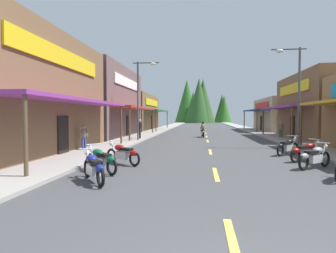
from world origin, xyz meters
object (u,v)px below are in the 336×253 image
at_px(streetlamp_right, 294,83).
at_px(motorcycle_parked_right_4, 288,146).
at_px(motorcycle_parked_right_3, 306,151).
at_px(motorcycle_parked_left_2, 123,153).
at_px(motorcycle_parked_right_2, 314,157).
at_px(pedestrian_waiting, 84,136).
at_px(motorcycle_parked_left_0, 94,167).
at_px(rider_cruising_lead, 203,131).
at_px(streetlamp_left, 142,90).
at_px(pedestrian_by_shop, 140,128).
at_px(motorcycle_parked_left_1, 101,159).
at_px(pedestrian_browsing, 281,128).

xyz_separation_m(streetlamp_right, motorcycle_parked_right_4, (-1.33, -3.36, -3.73)).
height_order(motorcycle_parked_right_3, motorcycle_parked_left_2, same).
distance_m(motorcycle_parked_right_2, pedestrian_waiting, 12.08).
relative_size(motorcycle_parked_left_0, rider_cruising_lead, 0.82).
bearing_deg(streetlamp_left, streetlamp_right, -18.50).
bearing_deg(streetlamp_left, pedestrian_waiting, -106.42).
xyz_separation_m(pedestrian_by_shop, pedestrian_waiting, (-1.48, -8.47, -0.14)).
relative_size(streetlamp_right, motorcycle_parked_right_4, 4.09).
bearing_deg(pedestrian_by_shop, motorcycle_parked_right_2, 108.95).
bearing_deg(motorcycle_parked_right_3, motorcycle_parked_left_1, 169.52).
height_order(pedestrian_by_shop, pedestrian_waiting, pedestrian_by_shop).
distance_m(motorcycle_parked_right_3, pedestrian_by_shop, 14.83).
bearing_deg(rider_cruising_lead, motorcycle_parked_right_4, -164.74).
bearing_deg(motorcycle_parked_right_3, pedestrian_browsing, 46.53).
bearing_deg(motorcycle_parked_left_2, motorcycle_parked_right_2, -147.30).
bearing_deg(motorcycle_parked_right_2, motorcycle_parked_right_4, 50.01).
distance_m(motorcycle_parked_right_2, pedestrian_by_shop, 15.93).
height_order(streetlamp_right, motorcycle_parked_right_3, streetlamp_right).
distance_m(motorcycle_parked_right_4, pedestrian_by_shop, 13.22).
bearing_deg(motorcycle_parked_left_0, streetlamp_left, -31.46).
relative_size(streetlamp_left, motorcycle_parked_right_2, 3.77).
xyz_separation_m(streetlamp_left, motorcycle_parked_left_2, (1.50, -10.79, -3.75)).
bearing_deg(motorcycle_parked_left_2, motorcycle_parked_left_1, 112.22).
bearing_deg(streetlamp_right, motorcycle_parked_right_4, -111.62).
distance_m(motorcycle_parked_right_2, motorcycle_parked_right_4, 3.84).
bearing_deg(rider_cruising_lead, motorcycle_parked_left_2, 162.53).
bearing_deg(pedestrian_waiting, streetlamp_right, 43.85).
xyz_separation_m(motorcycle_parked_right_3, pedestrian_by_shop, (-10.23, 10.71, 0.57)).
relative_size(rider_cruising_lead, pedestrian_browsing, 1.31).
xyz_separation_m(motorcycle_parked_right_3, motorcycle_parked_left_0, (-8.22, -5.00, 0.00)).
xyz_separation_m(motorcycle_parked_left_2, pedestrian_browsing, (10.78, 15.29, 0.45)).
height_order(motorcycle_parked_right_4, pedestrian_browsing, pedestrian_browsing).
xyz_separation_m(pedestrian_browsing, pedestrian_waiting, (-14.29, -11.34, -0.03)).
bearing_deg(streetlamp_right, pedestrian_browsing, 79.79).
relative_size(streetlamp_left, rider_cruising_lead, 3.06).
height_order(rider_cruising_lead, pedestrian_waiting, pedestrian_waiting).
distance_m(motorcycle_parked_right_4, pedestrian_waiting, 11.50).
height_order(motorcycle_parked_left_1, pedestrian_waiting, pedestrian_waiting).
bearing_deg(motorcycle_parked_right_3, rider_cruising_lead, 75.52).
bearing_deg(pedestrian_browsing, pedestrian_by_shop, -42.85).
height_order(streetlamp_left, rider_cruising_lead, streetlamp_left).
height_order(motorcycle_parked_right_2, motorcycle_parked_left_0, same).
bearing_deg(pedestrian_waiting, rider_cruising_lead, 89.28).
bearing_deg(motorcycle_parked_left_1, motorcycle_parked_left_2, -62.01).
height_order(streetlamp_right, pedestrian_waiting, streetlamp_right).
height_order(motorcycle_parked_right_3, pedestrian_by_shop, pedestrian_by_shop).
height_order(motorcycle_parked_left_2, pedestrian_waiting, pedestrian_waiting).
distance_m(motorcycle_parked_right_3, motorcycle_parked_right_4, 2.11).
relative_size(streetlamp_right, motorcycle_parked_right_3, 3.51).
relative_size(motorcycle_parked_left_0, pedestrian_waiting, 1.11).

